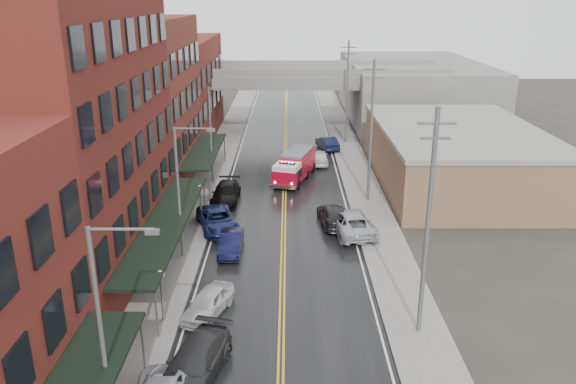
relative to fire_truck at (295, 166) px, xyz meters
name	(u,v)px	position (x,y,z in m)	size (l,w,h in m)	color
road	(284,223)	(-0.95, -10.78, -1.44)	(11.00, 160.00, 0.02)	black
sidewalk_left	(190,222)	(-8.25, -10.78, -1.37)	(3.00, 160.00, 0.15)	slate
sidewalk_right	(377,222)	(6.35, -10.78, -1.37)	(3.00, 160.00, 0.15)	slate
curb_left	(211,222)	(-6.60, -10.78, -1.37)	(0.30, 160.00, 0.15)	gray
curb_right	(356,222)	(4.70, -10.78, -1.37)	(0.30, 160.00, 0.15)	gray
brick_building_b	(64,131)	(-14.25, -17.78, 7.55)	(9.00, 20.00, 18.00)	maroon
brick_building_c	(139,103)	(-14.25, -0.28, 6.05)	(9.00, 15.00, 15.00)	maroon
brick_building_far	(176,89)	(-14.25, 17.22, 4.55)	(9.00, 20.00, 12.00)	maroon
tan_building	(456,157)	(15.05, -0.78, 1.05)	(14.00, 22.00, 5.00)	#806144
right_far_block	(412,90)	(17.05, 29.22, 2.55)	(18.00, 30.00, 8.00)	slate
awning_1	(167,222)	(-8.44, -17.78, 1.54)	(2.60, 18.00, 3.09)	black
awning_2	(205,151)	(-8.43, -0.28, 1.54)	(2.60, 13.00, 3.09)	black
globe_lamp_1	(161,284)	(-7.35, -24.78, 0.86)	(0.44, 0.44, 3.12)	#59595B
globe_lamp_2	(200,195)	(-7.35, -10.78, 0.86)	(0.44, 0.44, 3.12)	#59595B
street_lamp_0	(106,320)	(-7.49, -32.78, 3.74)	(2.64, 0.22, 9.00)	#59595B
street_lamp_1	(182,185)	(-7.49, -16.78, 3.74)	(2.64, 0.22, 9.00)	#59595B
street_lamp_2	(213,129)	(-7.49, -0.78, 3.74)	(2.64, 0.22, 9.00)	#59595B
utility_pole_0	(428,222)	(6.25, -25.78, 4.86)	(1.80, 0.24, 12.00)	#59595B
utility_pole_1	(371,129)	(6.25, -5.78, 4.86)	(1.80, 0.24, 12.00)	#59595B
utility_pole_2	(347,91)	(6.25, 14.22, 4.86)	(1.80, 0.24, 12.00)	#59595B
overpass	(286,84)	(-0.95, 21.22, 4.54)	(40.00, 10.00, 7.50)	slate
fire_truck	(295,166)	(0.00, 0.00, 0.00)	(4.51, 7.69, 2.68)	#B0081F
parked_car_left_3	(195,363)	(-4.90, -29.48, -0.64)	(2.26, 5.57, 1.62)	#27282A
parked_car_left_4	(208,303)	(-5.04, -23.98, -0.73)	(1.70, 4.22, 1.44)	silver
parked_car_left_5	(231,243)	(-4.55, -15.99, -0.75)	(1.48, 4.26, 1.40)	black
parked_car_left_6	(217,220)	(-5.95, -11.98, -0.67)	(2.58, 5.59, 1.55)	#152150
parked_car_left_7	(226,193)	(-5.95, -5.98, -0.67)	(2.19, 5.39, 1.57)	black
parked_car_right_0	(351,222)	(4.05, -12.58, -0.61)	(2.77, 6.01, 1.67)	#B3B5BC
parked_car_right_1	(334,215)	(2.91, -10.98, -0.70)	(2.10, 5.16, 1.50)	black
parked_car_right_2	(319,157)	(2.66, 5.42, -0.69)	(1.79, 4.44, 1.51)	white
parked_car_right_3	(327,143)	(3.87, 11.42, -0.69)	(1.61, 4.62, 1.52)	black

